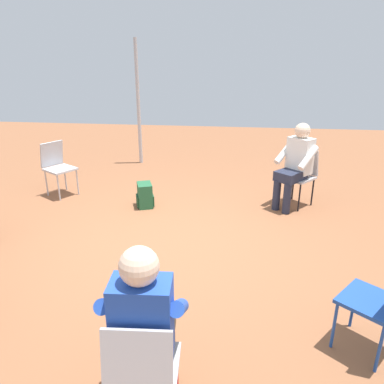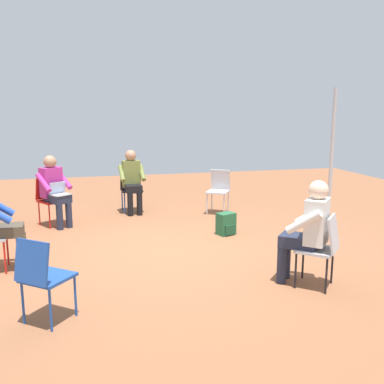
% 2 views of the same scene
% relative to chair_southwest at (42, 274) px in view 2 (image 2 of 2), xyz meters
% --- Properties ---
extents(ground_plane, '(14.85, 14.85, 0.00)m').
position_rel_chair_southwest_xyz_m(ground_plane, '(1.53, 1.89, -0.50)').
color(ground_plane, brown).
extents(chair_southwest, '(0.58, 0.58, 0.85)m').
position_rel_chair_southwest_xyz_m(chair_southwest, '(0.00, 0.00, 0.00)').
color(chair_southwest, '#1E4799').
rests_on(chair_southwest, ground).
extents(chair_north, '(0.42, 0.46, 0.85)m').
position_rel_chair_southwest_xyz_m(chair_north, '(1.30, 4.49, 0.00)').
color(chair_north, black).
rests_on(chair_north, ground).
extents(chair_southeast, '(0.59, 0.58, 0.85)m').
position_rel_chair_southwest_xyz_m(chair_southeast, '(3.00, 0.13, 0.00)').
color(chair_southeast, '#B7B7BC').
rests_on(chair_southeast, ground).
extents(chair_northeast, '(0.56, 0.58, 0.85)m').
position_rel_chair_southwest_xyz_m(chair_northeast, '(2.97, 3.90, 0.00)').
color(chair_northeast, '#B7B7BC').
rests_on(chair_northeast, ground).
extents(chair_northwest, '(0.57, 0.58, 0.85)m').
position_rel_chair_southwest_xyz_m(chair_northwest, '(-0.20, 3.77, 0.00)').
color(chair_northwest, red).
rests_on(chair_northwest, ground).
extents(person_with_laptop, '(0.63, 0.64, 1.24)m').
position_rel_chair_southwest_xyz_m(person_with_laptop, '(-0.10, 3.63, 0.20)').
color(person_with_laptop, '#23283D').
rests_on(person_with_laptop, ground).
extents(person_in_olive, '(0.51, 0.54, 1.24)m').
position_rel_chair_southwest_xyz_m(person_in_olive, '(1.31, 4.32, 0.20)').
color(person_in_olive, black).
rests_on(person_in_olive, ground).
extents(person_in_white, '(0.63, 0.63, 1.24)m').
position_rel_chair_southwest_xyz_m(person_in_white, '(2.88, 0.24, 0.20)').
color(person_in_white, '#23283D').
rests_on(person_in_white, ground).
extents(backpack_near_laptop_user, '(0.33, 0.30, 0.36)m').
position_rel_chair_southwest_xyz_m(backpack_near_laptop_user, '(2.62, 2.41, -0.34)').
color(backpack_near_laptop_user, '#235B38').
rests_on(backpack_near_laptop_user, ground).
extents(tent_pole_far, '(0.07, 0.07, 2.41)m').
position_rel_chair_southwest_xyz_m(tent_pole_far, '(4.88, 3.04, 0.71)').
color(tent_pole_far, '#B2B2B7').
rests_on(tent_pole_far, ground).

